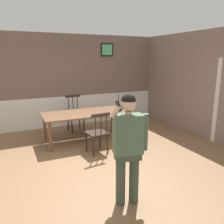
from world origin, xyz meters
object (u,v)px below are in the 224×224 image
object	(u,v)px
chair_by_doorway	(98,133)
chair_near_window	(75,115)
dining_table	(85,115)
person_figure	(128,143)

from	to	relation	value
chair_by_doorway	chair_near_window	bearing A→B (deg)	83.46
dining_table	person_figure	world-z (taller)	person_figure
chair_near_window	person_figure	xyz separation A→B (m)	(-0.29, -3.69, 0.46)
dining_table	person_figure	distance (m)	2.82
dining_table	chair_by_doorway	xyz separation A→B (m)	(-0.00, -0.89, -0.20)
dining_table	chair_near_window	xyz separation A→B (m)	(0.00, 0.89, -0.20)
dining_table	chair_by_doorway	world-z (taller)	chair_by_doorway
dining_table	chair_near_window	bearing A→B (deg)	89.70
dining_table	chair_by_doorway	distance (m)	0.91
person_figure	chair_near_window	bearing A→B (deg)	-82.02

